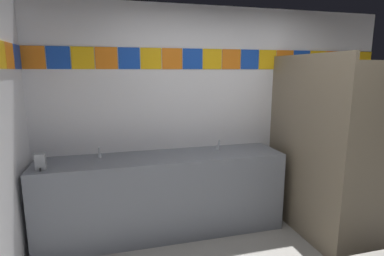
# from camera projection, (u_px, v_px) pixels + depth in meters

# --- Properties ---
(wall_back) EXTENTS (4.30, 0.09, 2.54)m
(wall_back) POSITION_uv_depth(u_px,v_px,m) (220.00, 115.00, 3.75)
(wall_back) COLOR silver
(wall_back) RESTS_ON ground_plane
(vanity_counter) EXTENTS (2.66, 0.58, 0.90)m
(vanity_counter) POSITION_uv_depth(u_px,v_px,m) (164.00, 194.00, 3.40)
(vanity_counter) COLOR slate
(vanity_counter) RESTS_ON ground_plane
(faucet_left) EXTENTS (0.04, 0.10, 0.14)m
(faucet_left) POSITION_uv_depth(u_px,v_px,m) (100.00, 154.00, 3.22)
(faucet_left) COLOR silver
(faucet_left) RESTS_ON vanity_counter
(faucet_right) EXTENTS (0.04, 0.10, 0.14)m
(faucet_right) POSITION_uv_depth(u_px,v_px,m) (218.00, 146.00, 3.56)
(faucet_right) COLOR silver
(faucet_right) RESTS_ON vanity_counter
(soap_dispenser) EXTENTS (0.09, 0.09, 0.16)m
(soap_dispenser) POSITION_uv_depth(u_px,v_px,m) (41.00, 162.00, 2.83)
(soap_dispenser) COLOR gray
(soap_dispenser) RESTS_ON vanity_counter
(stall_divider) EXTENTS (0.92, 1.32, 1.98)m
(stall_divider) POSITION_uv_depth(u_px,v_px,m) (331.00, 152.00, 3.12)
(stall_divider) COLOR #726651
(stall_divider) RESTS_ON ground_plane
(toilet) EXTENTS (0.39, 0.49, 0.74)m
(toilet) POSITION_uv_depth(u_px,v_px,m) (331.00, 193.00, 3.80)
(toilet) COLOR white
(toilet) RESTS_ON ground_plane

